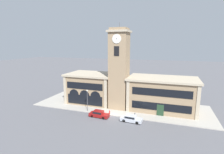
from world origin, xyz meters
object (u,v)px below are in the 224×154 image
Objects in this scene: parked_car_near at (99,114)px; fire_hydrant at (110,112)px; street_lamp at (87,97)px; bollard at (135,115)px; parked_car_mid at (131,118)px.

parked_car_near reaches higher than fire_hydrant.
fire_hydrant is at bearing 53.08° from parked_car_near.
bollard is (11.56, -0.23, -2.93)m from street_lamp.
fire_hydrant is (-5.88, 0.04, -0.10)m from bollard.
parked_car_near is 0.88× the size of street_lamp.
street_lamp is 11.93m from bollard.
parked_car_near is at bearing -165.02° from bollard.
bollard reaches higher than fire_hydrant.
parked_car_near is 7.29m from parked_car_mid.
fire_hydrant is at bearing 179.63° from bollard.
parked_car_mid is at bearing 3.47° from parked_car_near.
parked_car_near is at bearing -30.23° from street_lamp.
street_lamp is (-11.20, 2.28, 2.88)m from parked_car_mid.
parked_car_mid is at bearing -20.71° from fire_hydrant.
bollard is (0.36, 2.05, -0.05)m from parked_car_mid.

